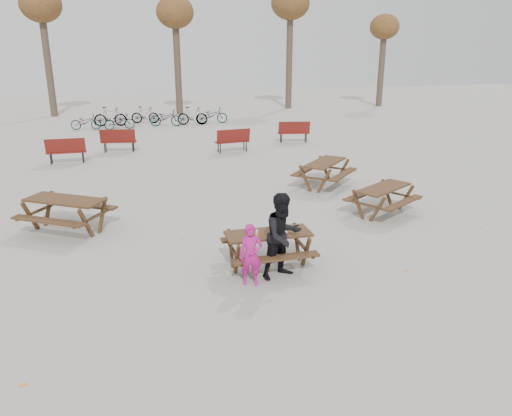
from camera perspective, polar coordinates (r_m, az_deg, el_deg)
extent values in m
plane|color=gray|center=(10.83, 1.38, -6.65)|extent=(80.00, 80.00, 0.00)
cube|color=#3A2615|center=(10.53, 1.41, -2.96)|extent=(1.80, 0.70, 0.05)
cube|color=#3A2615|center=(10.12, 2.36, -5.73)|extent=(1.80, 0.25, 0.05)
cube|color=#3A2615|center=(11.18, 0.53, -3.30)|extent=(1.80, 0.25, 0.05)
cylinder|color=#3A2615|center=(10.24, -2.18, -5.95)|extent=(0.08, 0.08, 0.73)
cylinder|color=#3A2615|center=(10.78, -2.90, -4.67)|extent=(0.08, 0.08, 0.73)
cylinder|color=#3A2615|center=(10.64, 5.74, -5.06)|extent=(0.08, 0.08, 0.73)
cylinder|color=#3A2615|center=(11.16, 4.66, -3.88)|extent=(0.08, 0.08, 0.73)
cube|color=white|center=(10.49, 3.09, -2.82)|extent=(0.18, 0.11, 0.03)
ellipsoid|color=tan|center=(10.48, 3.10, -2.60)|extent=(0.14, 0.06, 0.05)
cylinder|color=silver|center=(10.25, 0.09, -2.98)|extent=(0.06, 0.06, 0.15)
cylinder|color=orange|center=(10.25, 0.09, -3.07)|extent=(0.07, 0.07, 0.05)
cylinder|color=white|center=(10.22, 0.09, -2.53)|extent=(0.03, 0.03, 0.02)
imported|color=#B41677|center=(9.81, -0.59, -5.39)|extent=(0.52, 0.41, 1.25)
imported|color=black|center=(10.06, 3.10, -3.18)|extent=(1.04, 0.92, 1.78)
imported|color=black|center=(29.26, -18.88, 9.29)|extent=(1.65, 0.71, 0.84)
imported|color=black|center=(30.04, -16.32, 9.99)|extent=(1.86, 0.67, 1.10)
imported|color=black|center=(28.85, -15.36, 9.52)|extent=(1.72, 0.86, 0.86)
imported|color=black|center=(30.67, -12.56, 10.35)|extent=(1.70, 0.89, 0.99)
imported|color=black|center=(29.37, -10.28, 10.11)|extent=(1.91, 1.06, 0.95)
imported|color=black|center=(29.59, -7.29, 10.41)|extent=(1.80, 0.82, 1.05)
imported|color=black|center=(30.08, -5.06, 10.52)|extent=(1.85, 0.78, 0.94)
cylinder|color=#382B21|center=(35.19, -22.64, 14.76)|extent=(0.44, 0.44, 6.30)
ellipsoid|color=brown|center=(35.22, -23.41, 20.57)|extent=(2.52, 2.52, 2.14)
cylinder|color=#382B21|center=(34.15, -8.94, 15.53)|extent=(0.44, 0.44, 5.95)
ellipsoid|color=brown|center=(34.16, -9.24, 21.23)|extent=(2.38, 2.38, 2.02)
cylinder|color=#382B21|center=(36.86, 3.82, 16.45)|extent=(0.44, 0.44, 6.65)
ellipsoid|color=brown|center=(36.93, 3.96, 22.35)|extent=(2.66, 2.66, 2.26)
cylinder|color=#382B21|center=(39.25, 14.12, 15.06)|extent=(0.44, 0.44, 5.25)
ellipsoid|color=brown|center=(39.21, 14.48, 19.43)|extent=(2.10, 2.10, 1.79)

